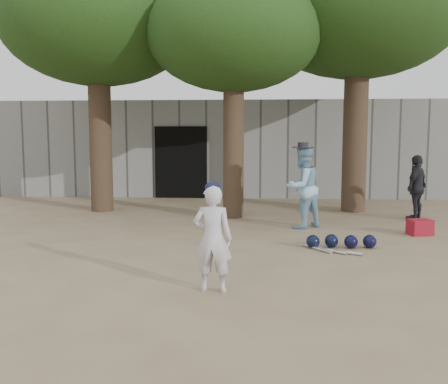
# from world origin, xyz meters

# --- Properties ---
(ground) EXTENTS (70.00, 70.00, 0.00)m
(ground) POSITION_xyz_m (0.00, 0.00, 0.00)
(ground) COLOR #937C5E
(ground) RESTS_ON ground
(boy_player) EXTENTS (0.50, 0.35, 1.31)m
(boy_player) POSITION_xyz_m (0.63, -1.47, 0.65)
(boy_player) COLOR silver
(boy_player) RESTS_ON ground
(spectator_blue) EXTENTS (1.05, 1.02, 1.70)m
(spectator_blue) POSITION_xyz_m (2.09, 2.91, 0.85)
(spectator_blue) COLOR #8DBDDA
(spectator_blue) RESTS_ON ground
(spectator_dark) EXTENTS (0.83, 0.90, 1.48)m
(spectator_dark) POSITION_xyz_m (4.76, 4.09, 0.74)
(spectator_dark) COLOR black
(spectator_dark) RESTS_ON ground
(red_bag) EXTENTS (0.49, 0.42, 0.30)m
(red_bag) POSITION_xyz_m (4.29, 2.30, 0.15)
(red_bag) COLOR maroon
(red_bag) RESTS_ON ground
(back_building) EXTENTS (16.00, 5.24, 3.00)m
(back_building) POSITION_xyz_m (-0.00, 10.33, 1.50)
(back_building) COLOR gray
(back_building) RESTS_ON ground
(helmet_row) EXTENTS (1.19, 0.30, 0.23)m
(helmet_row) POSITION_xyz_m (2.60, 1.04, 0.12)
(helmet_row) COLOR black
(helmet_row) RESTS_ON ground
(bat_pile) EXTENTS (0.92, 0.74, 0.06)m
(bat_pile) POSITION_xyz_m (2.34, 0.76, 0.03)
(bat_pile) COLOR silver
(bat_pile) RESTS_ON ground
(tree_row) EXTENTS (11.40, 5.80, 6.69)m
(tree_row) POSITION_xyz_m (0.74, 5.02, 4.69)
(tree_row) COLOR brown
(tree_row) RESTS_ON ground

